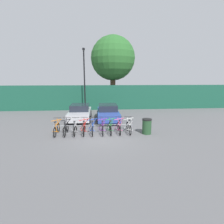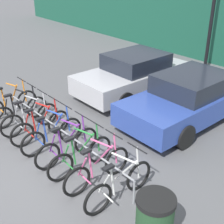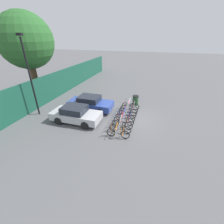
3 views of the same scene
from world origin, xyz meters
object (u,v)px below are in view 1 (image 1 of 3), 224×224
Objects in this scene: bicycle_orange at (57,129)px; bike_rack at (93,126)px; bicycle_red at (84,128)px; bicycle_purple at (103,128)px; bicycle_blue at (93,128)px; car_silver at (80,112)px; bicycle_green at (110,128)px; bicycle_pink at (119,128)px; trash_bin at (147,126)px; tree_behind_hoarding at (113,59)px; bicycle_silver at (75,129)px; lamp_post at (84,78)px; bicycle_black at (66,129)px; car_blue at (108,113)px; bicycle_white at (129,127)px.

bike_rack is at bearing 6.35° from bicycle_orange.
bicycle_red is 1.00× the size of bicycle_purple.
bicycle_blue is 4.16m from car_silver.
bicycle_purple is at bearing -177.14° from bicycle_green.
bicycle_orange is 2.37m from bicycle_blue.
bicycle_pink reaches higher than trash_bin.
tree_behind_hoarding is (2.87, 10.77, 5.64)m from bicycle_red.
trash_bin is at bearing -7.22° from bike_rack.
bicycle_green is (2.34, 0.00, 0.00)m from bicycle_silver.
bicycle_orange is 8.76m from lamp_post.
bicycle_blue is 0.67m from bicycle_purple.
lamp_post reaches higher than bicycle_black.
tree_behind_hoarding is (1.65, 10.77, 5.64)m from bicycle_purple.
bicycle_silver is 0.41× the size of car_silver.
bicycle_black is 4.82m from car_blue.
bicycle_blue is 3.64m from trash_bin.
car_blue reaches higher than bike_rack.
bike_rack is 1.16m from bicycle_green.
bike_rack is 3.14× the size of bicycle_green.
bicycle_silver is 1.00× the size of bicycle_red.
bicycle_black and bicycle_white have the same top height.
lamp_post reaches higher than bicycle_orange.
bicycle_orange is at bearing 176.88° from bicycle_white.
tree_behind_hoarding is at bearing 69.03° from bicycle_silver.
bicycle_black is 0.60m from bicycle_silver.
car_silver is at bearing 76.53° from bicycle_orange.
bicycle_black is 1.00× the size of bicycle_white.
bike_rack is at bearing 175.47° from bicycle_green.
bicycle_blue is (1.15, 0.00, 0.00)m from bicycle_silver.
bicycle_pink is (1.74, -0.15, -0.13)m from bike_rack.
bicycle_blue is 0.25× the size of lamp_post.
car_silver is (-0.06, 3.97, 0.31)m from bicycle_silver.
bicycle_black is at bearing -177.32° from bicycle_blue.
bicycle_silver is at bearing 176.35° from trash_bin.
bicycle_black is at bearing 179.19° from bicycle_purple.
bicycle_pink is at bearing 1.43° from bicycle_red.
car_blue is at bearing 65.62° from bicycle_red.
bicycle_blue is 2.46m from bicycle_white.
bicycle_pink is 0.41× the size of car_silver.
bike_rack is 1.30× the size of car_silver.
car_blue is (-1.21, 3.75, 0.31)m from bicycle_white.
car_blue is 0.64× the size of lamp_post.
bicycle_blue is 1.00× the size of bicycle_purple.
bicycle_blue is 1.00× the size of bicycle_white.
bike_rack is at bearing -71.86° from car_silver.
bicycle_blue is at bearing 175.20° from trash_bin.
bicycle_black is at bearing -178.57° from bicycle_red.
tree_behind_hoarding reaches higher than car_blue.
bicycle_blue is 8.71m from lamp_post.
car_silver is 5.03m from lamp_post.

